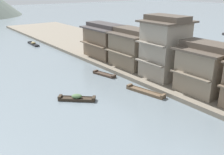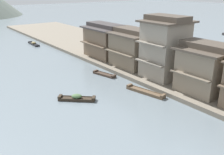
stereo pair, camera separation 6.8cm
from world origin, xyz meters
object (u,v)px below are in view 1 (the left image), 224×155
(boat_moored_far, at_px, (33,44))
(boat_moored_second, at_px, (104,74))
(house_waterfront_narrow, at_px, (134,48))
(house_waterfront_far, at_px, (105,40))
(boat_moored_third, at_px, (77,98))
(house_waterfront_tall, at_px, (165,47))
(house_waterfront_second, at_px, (205,68))
(boat_moored_nearest, at_px, (145,92))

(boat_moored_far, bearing_deg, boat_moored_second, -88.36)
(house_waterfront_narrow, height_order, house_waterfront_far, same)
(boat_moored_second, height_order, boat_moored_far, boat_moored_far)
(boat_moored_third, bearing_deg, boat_moored_far, 78.07)
(house_waterfront_tall, distance_m, house_waterfront_far, 14.42)
(house_waterfront_tall, bearing_deg, boat_moored_third, 174.17)
(house_waterfront_tall, bearing_deg, boat_moored_far, 100.59)
(house_waterfront_second, height_order, house_waterfront_tall, house_waterfront_tall)
(boat_moored_nearest, xyz_separation_m, boat_moored_second, (-0.24, 8.83, -0.02))
(house_waterfront_narrow, xyz_separation_m, house_waterfront_far, (-0.22, 7.70, -0.00))
(boat_moored_nearest, xyz_separation_m, boat_moored_far, (-1.04, 36.84, 0.06))
(house_waterfront_tall, height_order, house_waterfront_narrow, house_waterfront_tall)
(boat_moored_nearest, relative_size, house_waterfront_narrow, 0.76)
(boat_moored_nearest, bearing_deg, house_waterfront_far, 71.96)
(house_waterfront_narrow, distance_m, house_waterfront_far, 7.70)
(boat_moored_far, distance_m, house_waterfront_far, 21.67)
(boat_moored_nearest, xyz_separation_m, house_waterfront_narrow, (5.56, 8.70, 3.38))
(house_waterfront_second, bearing_deg, house_waterfront_tall, 89.63)
(boat_moored_third, xyz_separation_m, house_waterfront_far, (13.44, 12.98, 3.28))
(boat_moored_nearest, xyz_separation_m, house_waterfront_far, (5.34, 16.39, 3.38))
(boat_moored_far, xyz_separation_m, house_waterfront_second, (6.46, -41.44, 3.33))
(boat_moored_nearest, height_order, house_waterfront_tall, house_waterfront_tall)
(house_waterfront_second, distance_m, house_waterfront_tall, 6.76)
(house_waterfront_tall, bearing_deg, house_waterfront_narrow, 89.19)
(house_waterfront_far, bearing_deg, house_waterfront_tall, -89.49)
(boat_moored_third, bearing_deg, house_waterfront_second, -30.66)
(house_waterfront_tall, bearing_deg, house_waterfront_second, -90.37)
(boat_moored_second, height_order, house_waterfront_narrow, house_waterfront_narrow)
(boat_moored_second, bearing_deg, house_waterfront_narrow, -1.31)
(boat_moored_third, xyz_separation_m, boat_moored_far, (7.06, 33.42, -0.03))
(boat_moored_nearest, xyz_separation_m, house_waterfront_tall, (5.47, 2.03, 4.69))
(boat_moored_nearest, relative_size, boat_moored_far, 1.02)
(boat_moored_third, distance_m, boat_moored_far, 34.16)
(boat_moored_far, bearing_deg, house_waterfront_tall, -79.41)
(boat_moored_second, height_order, boat_moored_third, boat_moored_third)
(boat_moored_nearest, distance_m, boat_moored_far, 36.85)
(house_waterfront_tall, bearing_deg, boat_moored_nearest, -159.61)
(boat_moored_third, bearing_deg, boat_moored_nearest, -22.88)
(boat_moored_nearest, height_order, boat_moored_second, boat_moored_nearest)
(boat_moored_far, relative_size, house_waterfront_narrow, 0.74)
(boat_moored_nearest, bearing_deg, house_waterfront_narrow, 57.41)
(boat_moored_nearest, relative_size, house_waterfront_far, 0.67)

